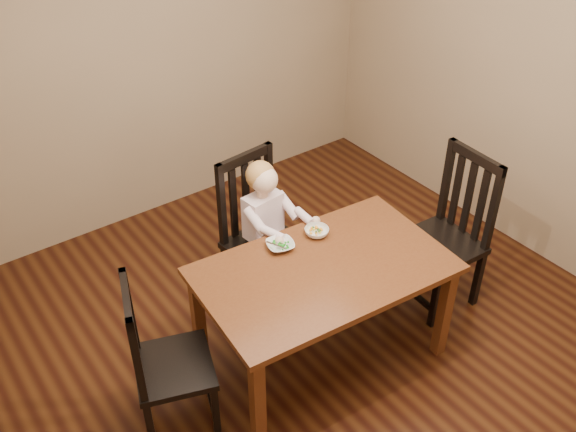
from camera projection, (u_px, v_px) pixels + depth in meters
room at (314, 164)px, 3.51m from camera, size 4.01×4.01×2.71m
dining_table at (324, 278)px, 3.80m from camera, size 1.54×1.00×0.74m
chair_child at (260, 234)px, 4.36m from camera, size 0.52×0.50×1.10m
chair_left at (163, 361)px, 3.49m from camera, size 0.54×0.55×1.02m
chair_right at (448, 234)px, 4.34m from camera, size 0.49×0.51×1.13m
toddler at (265, 220)px, 4.24m from camera, size 0.38×0.45×0.58m
bowl_peas at (280, 245)px, 3.89m from camera, size 0.21×0.21×0.04m
bowl_veg at (317, 232)px, 3.99m from camera, size 0.19×0.19×0.05m
fork at (276, 246)px, 3.84m from camera, size 0.10×0.10×0.05m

